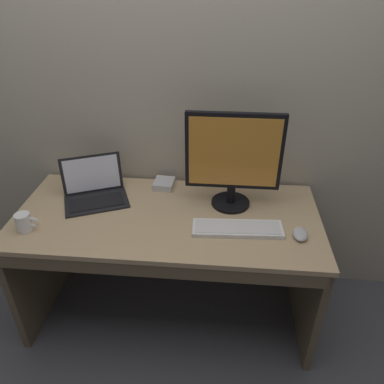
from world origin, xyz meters
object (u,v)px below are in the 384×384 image
(computer_mouse, at_px, (300,234))
(coffee_mug, at_px, (24,222))
(laptop_black, at_px, (95,191))
(wired_keyboard, at_px, (237,228))
(external_monitor, at_px, (233,159))
(external_drive_box, at_px, (164,184))

(computer_mouse, xyz_separation_m, coffee_mug, (-1.29, -0.06, 0.03))
(laptop_black, bearing_deg, wired_keyboard, -15.68)
(laptop_black, distance_m, external_monitor, 0.76)
(laptop_black, relative_size, wired_keyboard, 0.90)
(computer_mouse, bearing_deg, wired_keyboard, -179.46)
(laptop_black, height_order, computer_mouse, laptop_black)
(computer_mouse, distance_m, external_drive_box, 0.80)
(external_monitor, bearing_deg, coffee_mug, -162.73)
(laptop_black, bearing_deg, external_monitor, 0.10)
(laptop_black, relative_size, coffee_mug, 3.58)
(laptop_black, height_order, external_monitor, external_monitor)
(wired_keyboard, height_order, computer_mouse, computer_mouse)
(external_drive_box, bearing_deg, external_monitor, -22.87)
(coffee_mug, bearing_deg, wired_keyboard, 4.97)
(external_monitor, height_order, external_drive_box, external_monitor)
(external_monitor, relative_size, coffee_mug, 4.62)
(external_drive_box, bearing_deg, wired_keyboard, -42.28)
(laptop_black, xyz_separation_m, external_drive_box, (0.35, 0.16, -0.03))
(external_drive_box, height_order, coffee_mug, coffee_mug)
(wired_keyboard, relative_size, coffee_mug, 3.95)
(computer_mouse, relative_size, coffee_mug, 0.95)
(wired_keyboard, bearing_deg, laptop_black, 164.32)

